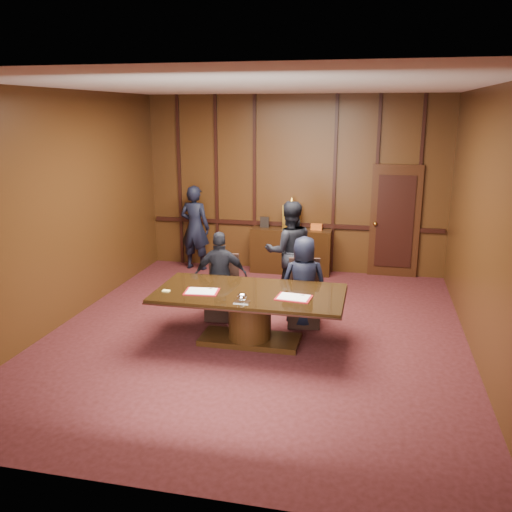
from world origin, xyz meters
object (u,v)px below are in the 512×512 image
Objects in this scene: sideboard at (291,249)px; conference_table at (250,308)px; witness_right at (289,251)px; witness_left at (195,228)px; signatory_left at (221,276)px; signatory_right at (304,282)px.

conference_table is (-0.03, -3.55, 0.02)m from sideboard.
conference_table is 1.97m from witness_right.
conference_table is at bearing 127.37° from witness_left.
witness_left reaches higher than witness_right.
conference_table is 1.87× the size of signatory_left.
witness_left is (-1.29, 2.59, 0.17)m from signatory_left.
witness_right is (0.25, 1.92, 0.35)m from conference_table.
signatory_right is 3.67m from witness_left.
signatory_left is (-0.68, -2.75, 0.22)m from sideboard.
witness_left is 2.64m from witness_right.
signatory_right is 0.81× the size of witness_right.
signatory_right is at bearing 50.91° from conference_table.
signatory_left is (-0.65, 0.80, 0.19)m from conference_table.
sideboard is 2.01m from witness_left.
sideboard reaches higher than signatory_right.
conference_table is 3.92m from witness_left.
witness_left is 1.01× the size of witness_right.
witness_right is (-0.40, 1.12, 0.17)m from signatory_right.
conference_table is 1.05m from signatory_left.
signatory_left is at bearing 124.08° from witness_left.
signatory_left is at bearing -12.01° from signatory_right.
conference_table is at bearing 38.90° from signatory_right.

